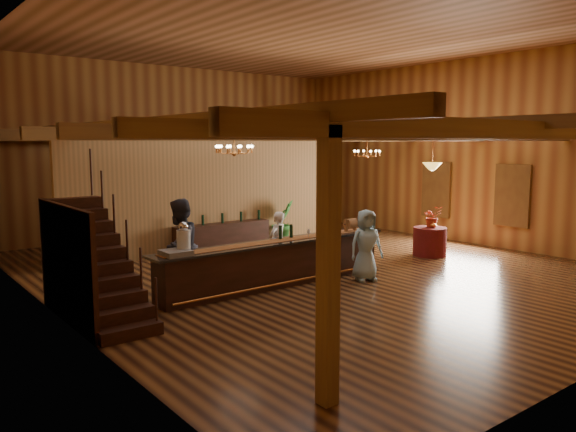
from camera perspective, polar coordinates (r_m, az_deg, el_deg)
floor at (r=13.64m, az=2.66°, el=-5.33°), size 14.00×14.00×0.00m
ceiling at (r=13.54m, az=2.80°, el=18.02°), size 14.00×14.00×0.00m
wall_back at (r=19.17m, az=-11.10°, el=6.50°), size 12.00×0.10×5.50m
wall_left at (r=10.45m, az=-23.25°, el=5.42°), size 0.10×14.00×5.50m
wall_right at (r=17.80m, az=17.65°, el=6.24°), size 0.10×14.00×5.50m
beam_grid at (r=13.69m, az=1.35°, el=8.39°), size 11.90×13.90×0.39m
support_posts at (r=13.00m, az=4.13°, el=1.19°), size 9.20×10.20×3.20m
partition_wall at (r=15.93m, az=-6.91°, el=2.11°), size 9.00×0.18×3.10m
window_right_front at (r=16.96m, az=21.85°, el=1.95°), size 0.12×1.05×1.75m
window_right_back at (r=18.40m, az=14.85°, el=2.62°), size 0.12×1.05×1.75m
staircase at (r=10.10m, az=-18.65°, el=-4.43°), size 1.00×2.80×2.00m
backroom_boxes at (r=17.87m, az=-9.59°, el=-0.67°), size 4.10×0.60×1.10m
tasting_bar at (r=11.93m, az=-1.17°, el=-4.78°), size 5.74×0.85×0.97m
beverage_dispenser at (r=10.66m, az=-10.57°, el=-2.23°), size 0.26×0.26×0.60m
glass_rack_tray at (r=10.53m, az=-11.33°, el=-3.69°), size 0.50×0.50×0.10m
raffle_drum at (r=13.20m, az=6.37°, el=-0.80°), size 0.34×0.24×0.30m
bar_bottle_0 at (r=12.02m, az=-0.78°, el=-1.69°), size 0.07×0.07×0.30m
bar_bottle_1 at (r=12.20m, az=0.33°, el=-1.55°), size 0.07×0.07×0.30m
backbar_shelf at (r=15.71m, az=-6.66°, el=-2.18°), size 2.86×0.45×0.80m
round_table at (r=15.55m, az=14.20°, el=-2.53°), size 0.89×0.89×0.77m
chandelier_left at (r=12.27m, az=-5.48°, el=6.79°), size 0.80×0.80×0.48m
chandelier_right at (r=17.02m, az=8.03°, el=6.36°), size 0.80×0.80×0.64m
pendant_lamp at (r=15.34m, az=14.44°, el=4.92°), size 0.52×0.52×0.90m
bartender at (r=12.91m, az=-1.09°, el=-2.76°), size 0.61×0.49×1.45m
staff_second at (r=11.39m, az=-10.94°, el=-3.08°), size 1.18×1.15×1.92m
guest at (r=12.43m, az=7.93°, el=-2.95°), size 0.89×0.71×1.57m
floor_plant at (r=16.68m, az=-0.52°, el=-0.64°), size 0.81×0.68×1.34m
table_flowers at (r=15.58m, az=14.45°, el=-0.05°), size 0.63×0.59×0.57m
table_vase at (r=15.44m, az=14.56°, el=-0.66°), size 0.15×0.15×0.27m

